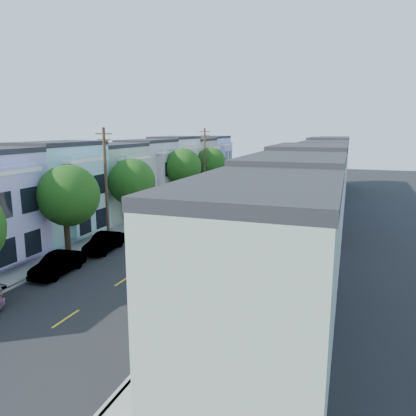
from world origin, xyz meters
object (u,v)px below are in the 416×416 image
(fedex_truck, at_px, (221,211))
(parked_right_c, at_px, (265,209))
(tree_far_r, at_px, (298,174))
(parked_right_a, at_px, (178,292))
(motorcycle, at_px, (167,311))
(tree_d, at_px, (182,167))
(utility_pole_far, at_px, (205,162))
(tree_e, at_px, (210,163))
(utility_pole_near, at_px, (106,185))
(lead_sedan, at_px, (254,204))
(parked_left_d, at_px, (171,212))
(tree_b, at_px, (68,196))
(parked_right_b, at_px, (209,263))
(parked_left_c, at_px, (104,243))
(tree_c, at_px, (131,182))
(parked_left_b, at_px, (58,264))
(parked_right_d, at_px, (281,195))

(fedex_truck, bearing_deg, parked_right_c, 71.68)
(tree_far_r, height_order, parked_right_a, tree_far_r)
(tree_far_r, distance_m, motorcycle, 41.85)
(tree_d, bearing_deg, utility_pole_far, 89.99)
(tree_far_r, xyz_separation_m, motorcycle, (-1.76, -41.70, -3.06))
(tree_e, xyz_separation_m, utility_pole_near, (0.00, -28.55, 0.29))
(fedex_truck, relative_size, lead_sedan, 1.78)
(parked_left_d, distance_m, parked_right_a, 23.13)
(tree_e, bearing_deg, parked_right_c, -48.90)
(tree_far_r, bearing_deg, utility_pole_near, -114.10)
(utility_pole_far, relative_size, lead_sedan, 2.66)
(parked_left_d, relative_size, motorcycle, 2.15)
(utility_pole_far, bearing_deg, tree_b, -90.00)
(utility_pole_near, distance_m, fedex_truck, 11.99)
(parked_left_d, xyz_separation_m, parked_right_c, (9.80, 4.99, 0.05))
(parked_right_b, relative_size, motorcycle, 2.05)
(utility_pole_far, xyz_separation_m, parked_left_c, (1.40, -28.81, -4.39))
(tree_c, bearing_deg, parked_left_b, -83.79)
(tree_e, relative_size, parked_left_c, 1.59)
(tree_c, bearing_deg, fedex_truck, 24.93)
(tree_e, height_order, parked_right_d, tree_e)
(tree_d, bearing_deg, parked_right_c, -8.60)
(utility_pole_near, relative_size, parked_left_d, 2.22)
(parked_left_b, bearing_deg, utility_pole_far, 89.46)
(tree_b, relative_size, parked_right_c, 1.65)
(parked_left_c, xyz_separation_m, parked_right_d, (9.80, 30.02, -0.14))
(tree_d, height_order, parked_right_b, tree_d)
(tree_d, distance_m, fedex_truck, 12.79)
(utility_pole_near, relative_size, parked_right_a, 1.90)
(lead_sedan, distance_m, parked_left_b, 28.80)
(tree_b, distance_m, parked_left_c, 5.10)
(parked_left_b, relative_size, parked_right_b, 1.05)
(tree_far_r, xyz_separation_m, parked_right_c, (-1.99, -13.78, -2.77))
(tree_c, xyz_separation_m, parked_left_c, (1.40, -7.18, -4.10))
(tree_d, xyz_separation_m, fedex_truck, (8.13, -9.26, -3.43))
(parked_left_d, bearing_deg, parked_right_d, 61.44)
(tree_far_r, height_order, parked_right_b, tree_far_r)
(utility_pole_near, xyz_separation_m, motorcycle, (11.44, -12.20, -4.71))
(tree_d, xyz_separation_m, tree_far_r, (13.20, 12.08, -1.73))
(parked_left_d, bearing_deg, tree_d, 104.02)
(tree_b, height_order, parked_right_a, tree_b)
(parked_right_c, height_order, motorcycle, parked_right_c)
(parked_right_d, bearing_deg, fedex_truck, -103.44)
(parked_left_d, height_order, motorcycle, parked_left_d)
(motorcycle, bearing_deg, fedex_truck, 93.41)
(tree_far_r, xyz_separation_m, lead_sedan, (-4.19, -10.24, -2.89))
(utility_pole_far, height_order, parked_left_b, utility_pole_far)
(tree_e, distance_m, utility_pole_near, 28.55)
(tree_e, bearing_deg, lead_sedan, -45.92)
(parked_left_b, xyz_separation_m, motorcycle, (10.04, -3.68, -0.31))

